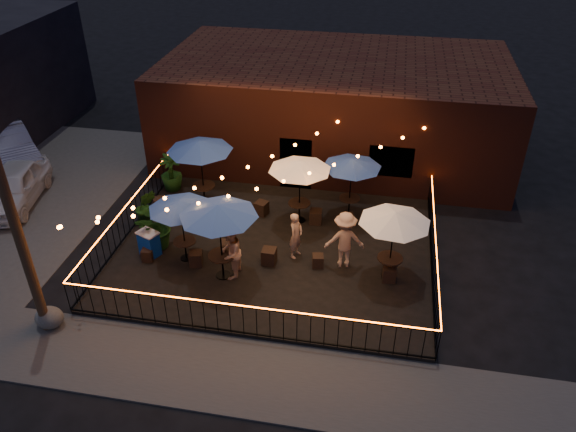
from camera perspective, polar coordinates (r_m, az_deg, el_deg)
name	(u,v)px	position (r m, az deg, el deg)	size (l,w,h in m)	color
ground	(261,291)	(16.88, -2.77, -7.61)	(110.00, 110.00, 0.00)	black
patio	(274,250)	(18.36, -1.39, -3.45)	(10.00, 8.00, 0.15)	black
sidewalk	(232,374)	(14.62, -5.71, -15.66)	(18.00, 2.50, 0.05)	#3E3D3A
brick_building	(335,106)	(24.26, 4.81, 11.10)	(14.00, 8.00, 4.00)	#3B1710
utility_pole	(9,204)	(14.77, -26.51, 1.06)	(0.26, 0.26, 8.00)	#3B2818
fence_front	(243,321)	(15.00, -4.57, -10.54)	(10.00, 0.04, 1.04)	black
fence_left	(128,220)	(19.52, -15.94, -0.35)	(0.04, 8.00, 1.04)	black
fence_right	(433,252)	(17.84, 14.54, -3.55)	(0.04, 8.00, 1.04)	black
festoon_lights	(239,187)	(16.99, -5.05, 2.99)	(10.02, 8.72, 1.32)	orange
cafe_table_0	(180,205)	(17.06, -10.91, 1.10)	(2.07, 2.07, 2.17)	black
cafe_table_1	(200,147)	(19.70, -8.96, 6.99)	(3.06, 3.06, 2.55)	black
cafe_table_2	(218,211)	(15.95, -7.08, 0.47)	(2.55, 2.55, 2.53)	black
cafe_table_3	(300,166)	(18.58, 1.21, 5.08)	(2.77, 2.77, 2.34)	black
cafe_table_4	(395,218)	(16.18, 10.82, -0.24)	(2.59, 2.59, 2.31)	black
cafe_table_5	(352,163)	(19.08, 6.51, 5.33)	(2.44, 2.44, 2.24)	black
bistro_chair_0	(148,255)	(18.22, -14.06, -3.83)	(0.34, 0.34, 0.40)	black
bistro_chair_1	(196,258)	(17.70, -9.34, -4.28)	(0.39, 0.39, 0.47)	black
bistro_chair_2	(159,204)	(20.67, -12.93, 1.20)	(0.39, 0.39, 0.47)	black
bistro_chair_3	(227,208)	(20.07, -6.22, 0.80)	(0.34, 0.34, 0.41)	black
bistro_chair_4	(227,248)	(17.99, -6.18, -3.28)	(0.41, 0.41, 0.48)	black
bistro_chair_5	(269,256)	(17.54, -1.93, -4.10)	(0.43, 0.43, 0.51)	black
bistro_chair_6	(262,208)	(19.91, -2.71, 0.81)	(0.41, 0.41, 0.49)	black
bistro_chair_7	(316,217)	(19.44, 2.83, -0.06)	(0.42, 0.42, 0.49)	black
bistro_chair_8	(318,261)	(17.45, 3.05, -4.57)	(0.34, 0.34, 0.41)	black
bistro_chair_9	(389,274)	(17.14, 10.25, -5.80)	(0.39, 0.39, 0.47)	black
bistro_chair_10	(348,219)	(19.44, 6.14, -0.34)	(0.36, 0.36, 0.43)	black
bistro_chair_11	(391,221)	(19.54, 10.41, -0.53)	(0.37, 0.37, 0.43)	black
patron_a	(296,235)	(17.53, 0.81, -1.98)	(0.57, 0.37, 1.56)	tan
patron_b	(230,252)	(16.73, -5.88, -3.71)	(0.85, 0.66, 1.75)	#D5A58D
patron_c	(345,240)	(17.13, 5.78, -2.44)	(1.22, 0.70, 1.88)	tan
potted_shrub_a	(158,226)	(18.47, -13.07, -0.98)	(1.39, 1.20, 1.54)	#1B3E0C
potted_shrub_b	(146,207)	(19.74, -14.24, 0.90)	(0.74, 0.60, 1.35)	#1B3C0E
potted_shrub_c	(171,172)	(21.64, -11.80, 4.39)	(0.82, 0.82, 1.46)	#133611
cooler	(149,243)	(18.32, -13.93, -2.70)	(0.78, 0.69, 0.85)	#08319F
boulder	(49,318)	(16.84, -23.09, -9.47)	(0.84, 0.71, 0.66)	#4A4945
car_white	(14,186)	(22.93, -26.09, 2.72)	(1.65, 4.11, 1.40)	silver
car_silver	(6,146)	(26.09, -26.69, 6.39)	(1.73, 4.96, 1.64)	gray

